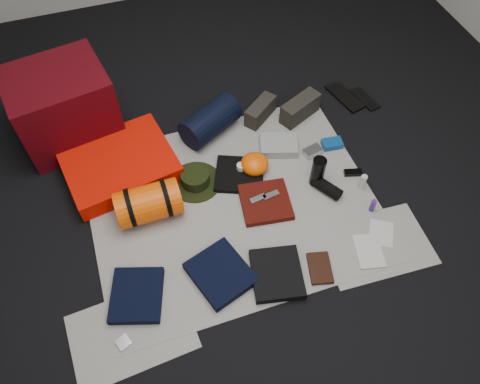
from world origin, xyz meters
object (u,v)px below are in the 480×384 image
object	(u,v)px
stuff_sack	(149,203)
paperback_book	(320,268)
water_bottle	(318,171)
compact_camera	(312,151)
sleeping_pad	(119,164)
navy_duffel	(210,121)
red_cabinet	(64,107)

from	to	relation	value
stuff_sack	paperback_book	bearing A→B (deg)	-39.46
water_bottle	paperback_book	size ratio (longest dim) A/B	1.13
compact_camera	paperback_book	size ratio (longest dim) A/B	0.62
sleeping_pad	compact_camera	bearing A→B (deg)	-12.40
water_bottle	paperback_book	world-z (taller)	water_bottle
paperback_book	compact_camera	bearing A→B (deg)	82.84
compact_camera	paperback_book	world-z (taller)	compact_camera
stuff_sack	navy_duffel	xyz separation A→B (m)	(0.50, 0.49, -0.00)
navy_duffel	water_bottle	world-z (taller)	water_bottle
sleeping_pad	paperback_book	world-z (taller)	sleeping_pad
red_cabinet	water_bottle	distance (m)	1.58
water_bottle	compact_camera	size ratio (longest dim) A/B	1.81
water_bottle	red_cabinet	bearing A→B (deg)	146.64
red_cabinet	navy_duffel	bearing A→B (deg)	-28.28
stuff_sack	navy_duffel	distance (m)	0.70
paperback_book	stuff_sack	bearing A→B (deg)	154.41
compact_camera	navy_duffel	bearing A→B (deg)	133.54
navy_duffel	compact_camera	world-z (taller)	navy_duffel
water_bottle	compact_camera	distance (m)	0.23
stuff_sack	red_cabinet	bearing A→B (deg)	113.59
navy_duffel	compact_camera	distance (m)	0.67
water_bottle	navy_duffel	bearing A→B (deg)	128.97
stuff_sack	paperback_book	size ratio (longest dim) A/B	1.99
sleeping_pad	paperback_book	bearing A→B (deg)	-48.92
stuff_sack	water_bottle	bearing A→B (deg)	-5.48
red_cabinet	stuff_sack	distance (m)	0.85
red_cabinet	stuff_sack	xyz separation A→B (m)	(0.34, -0.77, -0.13)
red_cabinet	sleeping_pad	xyz separation A→B (m)	(0.23, -0.40, -0.17)
paperback_book	red_cabinet	bearing A→B (deg)	142.02
compact_camera	paperback_book	bearing A→B (deg)	-122.58
red_cabinet	paperback_book	size ratio (longest dim) A/B	3.20
red_cabinet	sleeping_pad	world-z (taller)	red_cabinet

